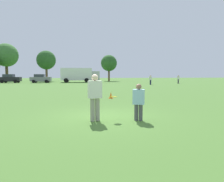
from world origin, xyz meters
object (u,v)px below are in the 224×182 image
object	(u,v)px
bystander_far_jogger	(151,79)
bystander_field_marshal	(178,79)
parked_car_mid_right	(41,78)
player_defender	(139,100)
player_thrower	(95,95)
traffic_cone	(111,95)
box_truck	(79,74)
parked_car_center	(10,78)
frisbee	(114,97)

from	to	relation	value
bystander_far_jogger	bystander_field_marshal	xyz separation A→B (m)	(6.76, 3.39, -0.02)
parked_car_mid_right	bystander_field_marshal	size ratio (longest dim) A/B	2.61
player_defender	bystander_far_jogger	bearing A→B (deg)	69.92
player_thrower	bystander_far_jogger	size ratio (longest dim) A/B	1.09
player_defender	traffic_cone	world-z (taller)	player_defender
traffic_cone	parked_car_mid_right	world-z (taller)	parked_car_mid_right
player_defender	box_truck	size ratio (longest dim) A/B	0.17
box_truck	parked_car_mid_right	bearing A→B (deg)	-170.52
parked_car_center	parked_car_mid_right	distance (m)	6.42
frisbee	parked_car_center	world-z (taller)	parked_car_center
player_thrower	frisbee	xyz separation A→B (m)	(0.74, 0.06, -0.09)
box_truck	bystander_field_marshal	world-z (taller)	box_truck
box_truck	bystander_far_jogger	size ratio (longest dim) A/B	5.16
player_thrower	frisbee	bearing A→B (deg)	4.84
frisbee	box_truck	bearing A→B (deg)	93.20
parked_car_mid_right	traffic_cone	bearing A→B (deg)	-69.34
traffic_cone	frisbee	bearing A→B (deg)	-96.85
traffic_cone	box_truck	distance (m)	30.85
player_thrower	box_truck	xyz separation A→B (m)	(-1.37, 37.70, 0.74)
bystander_far_jogger	traffic_cone	bearing A→B (deg)	-117.26
box_truck	traffic_cone	bearing A→B (deg)	-84.52
parked_car_center	box_truck	bearing A→B (deg)	2.78
traffic_cone	parked_car_center	size ratio (longest dim) A/B	0.11
parked_car_mid_right	bystander_far_jogger	xyz separation A→B (m)	(20.43, -11.12, 0.01)
player_thrower	box_truck	bearing A→B (deg)	92.08
traffic_cone	parked_car_mid_right	distance (m)	31.34
traffic_cone	bystander_far_jogger	size ratio (longest dim) A/B	0.29
frisbee	parked_car_center	xyz separation A→B (m)	(-16.60, 36.94, 0.00)
player_thrower	traffic_cone	distance (m)	7.25
player_defender	traffic_cone	size ratio (longest dim) A/B	2.97
player_thrower	box_truck	size ratio (longest dim) A/B	0.21
frisbee	traffic_cone	size ratio (longest dim) A/B	0.57
player_defender	parked_car_mid_right	xyz separation A→B (m)	(-11.15, 36.50, 0.13)
frisbee	parked_car_mid_right	distance (m)	37.70
box_truck	bystander_far_jogger	distance (m)	17.55
parked_car_mid_right	player_defender	bearing A→B (deg)	-73.02
player_thrower	traffic_cone	size ratio (longest dim) A/B	3.73
bystander_far_jogger	bystander_field_marshal	size ratio (longest dim) A/B	1.02
player_thrower	bystander_far_jogger	bearing A→B (deg)	66.54
traffic_cone	bystander_field_marshal	distance (m)	26.95
traffic_cone	box_truck	size ratio (longest dim) A/B	0.06
bystander_field_marshal	frisbee	bearing A→B (deg)	-120.73
parked_car_center	player_thrower	bearing A→B (deg)	-66.79
player_thrower	parked_car_center	xyz separation A→B (m)	(-15.87, 37.00, -0.08)
frisbee	parked_car_center	size ratio (longest dim) A/B	0.06
player_thrower	frisbee	distance (m)	0.74
player_thrower	parked_car_center	distance (m)	40.26
parked_car_mid_right	bystander_field_marshal	world-z (taller)	parked_car_mid_right
parked_car_center	parked_car_mid_right	xyz separation A→B (m)	(6.38, -0.65, 0.00)
bystander_far_jogger	player_thrower	bearing A→B (deg)	-113.46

